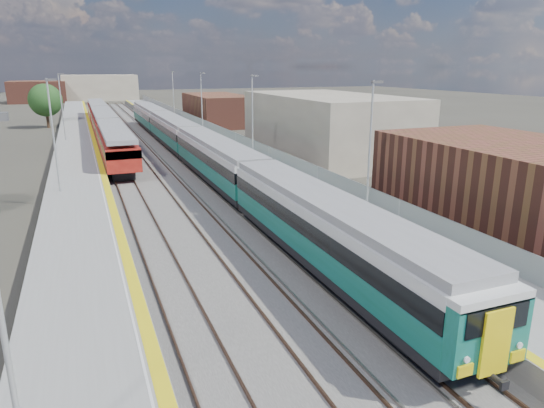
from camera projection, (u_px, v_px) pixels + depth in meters
ground at (169, 157)px, 51.34m from camera, size 320.00×320.00×0.00m
ballast_bed at (144, 154)px, 52.77m from camera, size 10.50×155.00×0.06m
tracks at (148, 151)px, 54.46m from camera, size 8.96×160.00×0.17m
platform_right at (212, 146)px, 55.29m from camera, size 4.70×155.00×8.52m
platform_left at (77, 154)px, 50.23m from camera, size 4.30×155.00×8.52m
buildings at (32, 61)px, 121.29m from camera, size 72.00×185.50×40.00m
green_train at (191, 142)px, 47.34m from camera, size 2.73×76.20×3.01m
red_train at (104, 123)px, 63.58m from camera, size 2.78×56.41×3.51m
tree_c at (45, 100)px, 74.57m from camera, size 4.99×4.99×6.77m
tree_d at (316, 107)px, 68.26m from camera, size 4.35×4.35×5.89m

